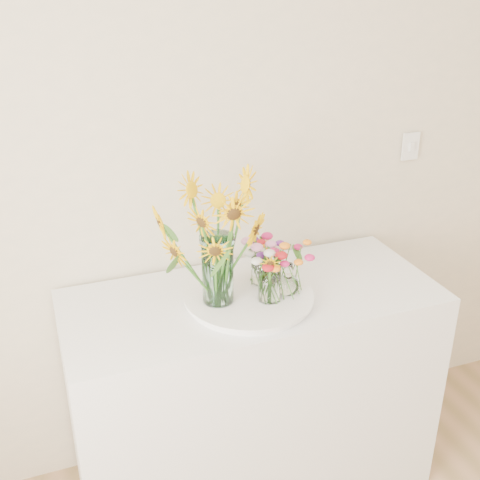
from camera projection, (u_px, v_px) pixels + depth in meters
The scene contains 10 objects.
counter at pixel (252, 392), 2.42m from camera, with size 1.40×0.60×0.90m, color white.
tray at pixel (249, 299), 2.18m from camera, with size 0.45×0.45×0.03m, color white.
mason_jar at pixel (218, 269), 2.08m from camera, with size 0.11×0.11×0.26m, color #BAF3F2.
sunflower_bouquet at pixel (217, 238), 2.03m from camera, with size 0.68×0.68×0.49m, color #EFB405, non-canonical shape.
small_vase_a at pixel (269, 284), 2.11m from camera, with size 0.08×0.08×0.14m, color white.
wildflower_posy_a at pixel (270, 272), 2.09m from camera, with size 0.17×0.17×0.23m, color orange, non-canonical shape.
small_vase_b at pixel (288, 279), 2.16m from camera, with size 0.08×0.08×0.12m, color white, non-canonical shape.
wildflower_posy_b at pixel (289, 268), 2.14m from camera, with size 0.23×0.23×0.21m, color orange, non-canonical shape.
small_vase_c at pixel (260, 269), 2.23m from camera, with size 0.07×0.07×0.12m, color white.
wildflower_posy_c at pixel (260, 259), 2.21m from camera, with size 0.17×0.17×0.21m, color orange, non-canonical shape.
Camera 1 is at (-0.91, 0.13, 2.02)m, focal length 45.00 mm.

